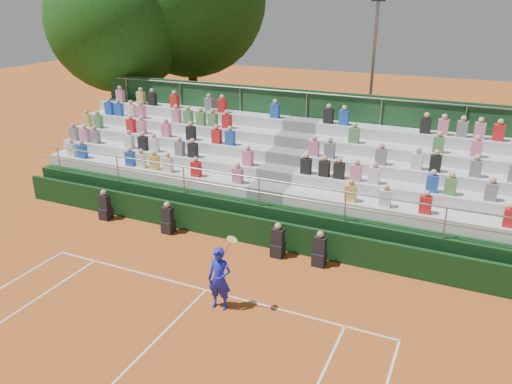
% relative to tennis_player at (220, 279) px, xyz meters
% --- Properties ---
extents(ground, '(90.00, 90.00, 0.00)m').
position_rel_tennis_player_xyz_m(ground, '(-0.78, 0.57, -0.90)').
color(ground, '#BB581F').
rests_on(ground, ground).
extents(courtside_wall, '(20.00, 0.15, 1.00)m').
position_rel_tennis_player_xyz_m(courtside_wall, '(-0.78, 3.77, -0.40)').
color(courtside_wall, black).
rests_on(courtside_wall, ground).
extents(line_officials, '(8.86, 0.40, 1.19)m').
position_rel_tennis_player_xyz_m(line_officials, '(-2.13, 3.32, -0.42)').
color(line_officials, black).
rests_on(line_officials, ground).
extents(grandstand, '(20.00, 5.20, 4.40)m').
position_rel_tennis_player_xyz_m(grandstand, '(-0.79, 7.01, 0.18)').
color(grandstand, black).
rests_on(grandstand, ground).
extents(tennis_player, '(0.88, 0.49, 2.22)m').
position_rel_tennis_player_xyz_m(tennis_player, '(0.00, 0.00, 0.00)').
color(tennis_player, '#1921BD').
rests_on(tennis_player, ground).
extents(tree_west, '(7.11, 7.11, 10.29)m').
position_rel_tennis_player_xyz_m(tree_west, '(-11.65, 11.17, 5.82)').
color(tree_west, '#341F13').
rests_on(tree_west, ground).
extents(floodlight_mast, '(0.60, 0.25, 8.04)m').
position_rel_tennis_player_xyz_m(floodlight_mast, '(0.71, 14.24, 3.79)').
color(floodlight_mast, gray).
rests_on(floodlight_mast, ground).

